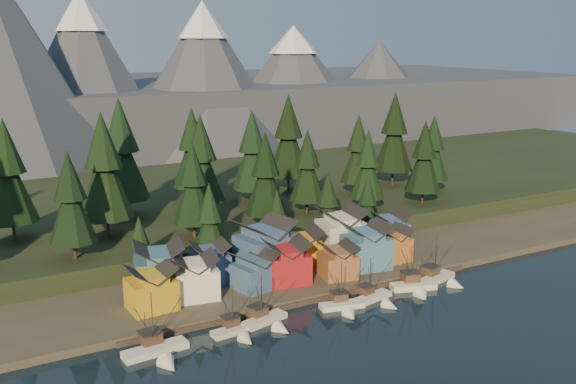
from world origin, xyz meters
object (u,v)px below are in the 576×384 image
house_front_0 (151,286)px  house_front_1 (195,275)px  boat_0 (158,344)px  boat_2 (268,315)px  boat_4 (376,293)px  boat_6 (441,273)px  house_back_0 (159,267)px  house_back_1 (210,262)px  boat_1 (237,325)px  boat_5 (416,280)px  boat_3 (344,300)px

house_front_0 → house_front_1: bearing=4.6°
boat_0 → boat_2: (21.73, 1.92, -0.18)m
boat_4 → boat_6: size_ratio=0.94×
boat_6 → house_front_1: (-51.42, 14.85, 4.01)m
house_back_0 → house_back_1: (11.16, 0.58, -0.93)m
boat_1 → boat_5: boat_5 is taller
house_back_0 → boat_2: bearing=-45.2°
boat_2 → house_back_1: (-2.63, 21.92, 4.06)m
boat_4 → house_back_0: (-37.98, 22.39, 5.18)m
boat_3 → house_front_1: size_ratio=1.07×
boat_5 → house_front_1: (-43.31, 15.98, 3.83)m
boat_3 → house_front_0: (-33.94, 15.60, 4.06)m
boat_1 → boat_4: bearing=-4.9°
boat_1 → boat_3: size_ratio=0.95×
house_back_1 → boat_3: bearing=-44.2°
boat_0 → boat_1: boat_0 is taller
boat_0 → house_back_1: bearing=46.6°
boat_4 → house_front_0: bearing=148.6°
house_back_0 → boat_0: bearing=-96.9°
house_front_1 → house_back_0: 7.99m
boat_5 → boat_6: bearing=25.8°
boat_6 → house_front_0: 62.43m
house_back_0 → house_front_0: bearing=-107.2°
boat_4 → boat_5: 10.85m
boat_2 → boat_0: bearing=170.7°
boat_1 → boat_2: boat_2 is taller
boat_1 → boat_4: size_ratio=0.93×
boat_0 → boat_2: 21.82m
house_front_0 → house_back_1: (15.04, 7.56, 0.00)m
boat_0 → boat_3: 38.00m
boat_1 → boat_3: boat_3 is taller
boat_0 → boat_3: boat_0 is taller
boat_4 → house_back_1: size_ratio=1.24×
boat_4 → house_front_0: house_front_0 is taller
boat_2 → boat_5: size_ratio=0.90×
boat_2 → boat_5: boat_5 is taller
boat_0 → boat_5: (56.74, 1.53, 0.16)m
house_front_0 → boat_2: bearing=-42.0°
boat_5 → house_back_0: size_ratio=1.07×
boat_0 → boat_5: boat_0 is taller
boat_0 → house_back_1: boat_0 is taller
house_front_0 → house_back_1: 16.83m
boat_3 → house_back_1: (-18.90, 23.16, 4.06)m
house_back_1 → boat_5: bearing=-24.0°
boat_1 → boat_0: bearing=178.6°
house_front_0 → boat_1: bearing=-57.4°
boat_0 → house_front_1: (13.43, 17.51, 4.00)m
house_front_1 → boat_1: bearing=-74.7°
boat_3 → house_front_0: bearing=167.6°
boat_5 → house_back_0: bearing=173.9°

